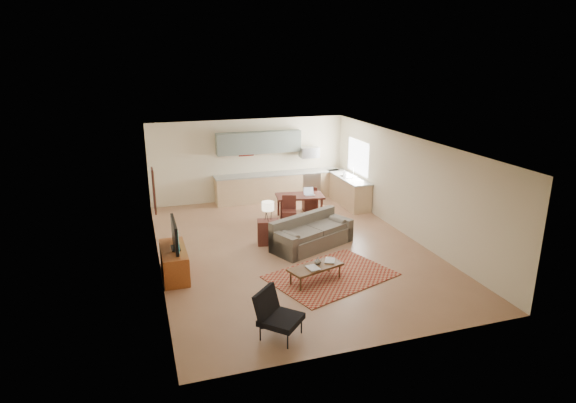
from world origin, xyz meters
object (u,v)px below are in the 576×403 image
object	(u,v)px
coffee_table	(316,274)
armchair	(281,315)
sofa	(312,232)
dining_table	(300,206)
tv_credenza	(174,262)
console_table	(268,232)

from	to	relation	value
coffee_table	armchair	size ratio (longest dim) A/B	1.44
sofa	armchair	size ratio (longest dim) A/B	2.66
dining_table	sofa	bearing A→B (deg)	-92.41
coffee_table	tv_credenza	world-z (taller)	tv_credenza
armchair	console_table	bearing A→B (deg)	32.35
coffee_table	armchair	xyz separation A→B (m)	(-1.33, -1.81, 0.24)
coffee_table	armchair	distance (m)	2.26
armchair	console_table	xyz separation A→B (m)	(0.94, 4.20, -0.10)
armchair	tv_credenza	xyz separation A→B (m)	(-1.54, 3.04, -0.10)
sofa	console_table	world-z (taller)	sofa
coffee_table	dining_table	bearing A→B (deg)	57.69
tv_credenza	console_table	distance (m)	2.74
coffee_table	tv_credenza	size ratio (longest dim) A/B	0.88
tv_credenza	console_table	size ratio (longest dim) A/B	2.16
tv_credenza	armchair	bearing A→B (deg)	-63.18
sofa	dining_table	bearing A→B (deg)	54.91
sofa	console_table	distance (m)	1.14
tv_credenza	console_table	world-z (taller)	same
sofa	coffee_table	distance (m)	1.98
sofa	tv_credenza	xyz separation A→B (m)	(-3.49, -0.63, -0.07)
armchair	console_table	world-z (taller)	armchair
coffee_table	dining_table	world-z (taller)	dining_table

